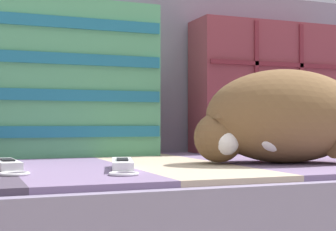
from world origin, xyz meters
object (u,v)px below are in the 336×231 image
object	(u,v)px
sleeping_cat	(281,119)
game_remote_far	(7,166)
game_remote_near	(122,165)
throw_pillow_striped	(64,79)
throw_pillow_quilted	(267,88)

from	to	relation	value
sleeping_cat	game_remote_far	size ratio (longest dim) A/B	2.08
game_remote_near	sleeping_cat	bearing A→B (deg)	5.82
throw_pillow_striped	game_remote_far	xyz separation A→B (m)	(-0.16, -0.36, -0.19)
game_remote_far	sleeping_cat	bearing A→B (deg)	-2.82
throw_pillow_quilted	game_remote_far	world-z (taller)	throw_pillow_quilted
throw_pillow_striped	sleeping_cat	world-z (taller)	throw_pillow_striped
throw_pillow_striped	game_remote_near	world-z (taller)	throw_pillow_striped
game_remote_far	throw_pillow_quilted	bearing A→B (deg)	25.40
throw_pillow_quilted	game_remote_near	xyz separation A→B (m)	(-0.56, -0.42, -0.18)
sleeping_cat	game_remote_near	world-z (taller)	sleeping_cat
sleeping_cat	throw_pillow_quilted	bearing A→B (deg)	61.72
throw_pillow_quilted	game_remote_near	size ratio (longest dim) A/B	2.21
throw_pillow_striped	sleeping_cat	distance (m)	0.55
game_remote_near	game_remote_far	distance (m)	0.20
throw_pillow_quilted	throw_pillow_striped	size ratio (longest dim) A/B	0.95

